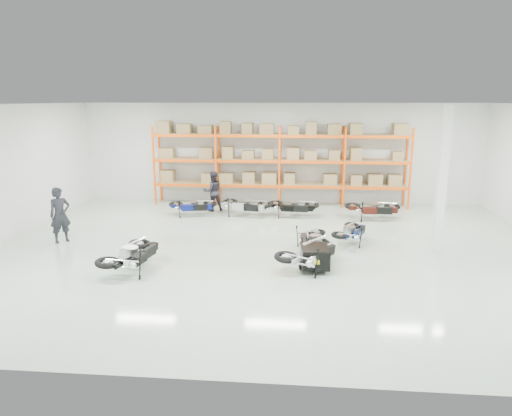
# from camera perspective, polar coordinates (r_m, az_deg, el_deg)

# --- Properties ---
(room) EXTENTS (18.00, 18.00, 18.00)m
(room) POSITION_cam_1_polar(r_m,az_deg,el_deg) (13.97, 2.03, 3.54)
(room) COLOR #ACC0AE
(room) RESTS_ON ground
(pallet_rack) EXTENTS (11.28, 0.98, 3.62)m
(pallet_rack) POSITION_cam_1_polar(r_m,az_deg,el_deg) (20.35, 2.99, 6.66)
(pallet_rack) COLOR #FF550D
(pallet_rack) RESTS_ON ground
(structural_column) EXTENTS (0.25, 0.25, 4.50)m
(structural_column) POSITION_cam_1_polar(r_m,az_deg,el_deg) (15.13, 22.24, 3.30)
(structural_column) COLOR white
(structural_column) RESTS_ON ground
(moto_blue_centre) EXTENTS (1.37, 1.77, 1.03)m
(moto_blue_centre) POSITION_cam_1_polar(r_m,az_deg,el_deg) (15.42, 11.89, -2.54)
(moto_blue_centre) COLOR #061945
(moto_blue_centre) RESTS_ON ground
(moto_silver_left) EXTENTS (1.94, 2.19, 1.29)m
(moto_silver_left) POSITION_cam_1_polar(r_m,az_deg,el_deg) (12.88, 6.88, -4.96)
(moto_silver_left) COLOR silver
(moto_silver_left) RESTS_ON ground
(moto_black_far_left) EXTENTS (1.32, 2.11, 1.27)m
(moto_black_far_left) POSITION_cam_1_polar(r_m,az_deg,el_deg) (13.09, -15.22, -5.09)
(moto_black_far_left) COLOR black
(moto_black_far_left) RESTS_ON ground
(moto_touring_right) EXTENTS (0.88, 1.67, 1.06)m
(moto_touring_right) POSITION_cam_1_polar(r_m,az_deg,el_deg) (14.33, 7.08, -3.52)
(moto_touring_right) COLOR black
(moto_touring_right) RESTS_ON ground
(trailer) EXTENTS (0.85, 1.62, 0.67)m
(trailer) POSITION_cam_1_polar(r_m,az_deg,el_deg) (12.84, 7.31, -6.05)
(trailer) COLOR black
(trailer) RESTS_ON ground
(moto_back_a) EXTENTS (1.79, 1.06, 1.10)m
(moto_back_a) POSITION_cam_1_polar(r_m,az_deg,el_deg) (18.81, -7.95, 0.61)
(moto_back_a) COLOR navy
(moto_back_a) RESTS_ON ground
(moto_back_b) EXTENTS (2.04, 1.39, 1.21)m
(moto_back_b) POSITION_cam_1_polar(r_m,az_deg,el_deg) (18.59, -1.35, 0.75)
(moto_back_b) COLOR #AFB3B9
(moto_back_b) RESTS_ON ground
(moto_back_c) EXTENTS (1.89, 1.10, 1.16)m
(moto_back_c) POSITION_cam_1_polar(r_m,az_deg,el_deg) (18.51, 4.63, 0.58)
(moto_back_c) COLOR black
(moto_back_c) RESTS_ON ground
(moto_back_d) EXTENTS (1.89, 0.96, 1.21)m
(moto_back_d) POSITION_cam_1_polar(r_m,az_deg,el_deg) (18.60, 14.47, 0.34)
(moto_back_d) COLOR #3F110C
(moto_back_d) RESTS_ON ground
(person_left) EXTENTS (0.79, 0.79, 1.85)m
(person_left) POSITION_cam_1_polar(r_m,az_deg,el_deg) (16.40, -23.29, -0.81)
(person_left) COLOR black
(person_left) RESTS_ON ground
(person_back) EXTENTS (1.02, 0.93, 1.71)m
(person_back) POSITION_cam_1_polar(r_m,az_deg,el_deg) (19.43, -5.41, 2.10)
(person_back) COLOR black
(person_back) RESTS_ON ground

